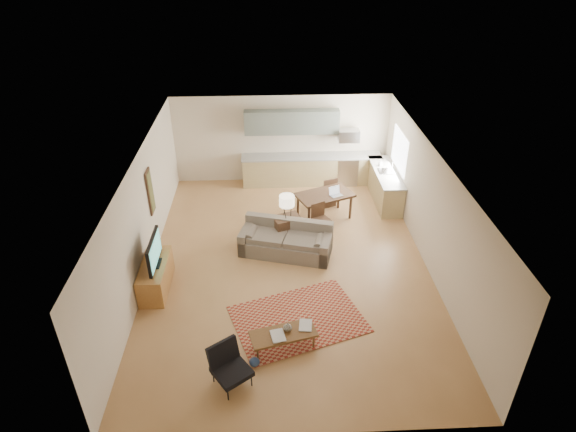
{
  "coord_description": "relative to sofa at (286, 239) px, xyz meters",
  "views": [
    {
      "loc": [
        -0.45,
        -9.21,
        6.9
      ],
      "look_at": [
        0.0,
        0.3,
        1.15
      ],
      "focal_mm": 30.0,
      "sensor_mm": 36.0,
      "label": 1
    }
  ],
  "objects": [
    {
      "name": "dining_chair_near",
      "position": [
        0.96,
        0.84,
        0.02
      ],
      "size": [
        0.55,
        0.56,
        0.84
      ],
      "primitive_type": null,
      "rotation": [
        0.0,
        0.0,
        0.49
      ],
      "color": "#3A2619",
      "rests_on": "floor"
    },
    {
      "name": "dining_chair_far",
      "position": [
        1.27,
        2.37,
        0.05
      ],
      "size": [
        0.56,
        0.57,
        0.89
      ],
      "primitive_type": null,
      "rotation": [
        0.0,
        0.0,
        3.52
      ],
      "color": "#3A2619",
      "rests_on": "floor"
    },
    {
      "name": "rug",
      "position": [
        0.15,
        -2.35,
        -0.39
      ],
      "size": [
        2.98,
        2.49,
        0.02
      ],
      "primitive_type": "cube",
      "rotation": [
        0.0,
        0.0,
        0.33
      ],
      "color": "maroon",
      "rests_on": "floor"
    },
    {
      "name": "wall_art_left",
      "position": [
        -3.16,
        0.45,
        1.15
      ],
      "size": [
        0.06,
        0.42,
        1.1
      ],
      "primitive_type": null,
      "color": "olive",
      "rests_on": "room"
    },
    {
      "name": "tv_credenza",
      "position": [
        -2.91,
        -1.19,
        -0.07
      ],
      "size": [
        0.54,
        1.42,
        0.65
      ],
      "primitive_type": null,
      "color": "#9A632F",
      "rests_on": "floor"
    },
    {
      "name": "kitchen_range",
      "position": [
        2.05,
        3.73,
        0.05
      ],
      "size": [
        0.62,
        0.62,
        0.9
      ],
      "primitive_type": "cube",
      "color": "#A5A8AD",
      "rests_on": "ground"
    },
    {
      "name": "window_right",
      "position": [
        3.28,
        2.55,
        1.15
      ],
      "size": [
        0.02,
        1.4,
        1.05
      ],
      "primitive_type": "cube",
      "color": "white",
      "rests_on": "room"
    },
    {
      "name": "soap_bottle",
      "position": [
        2.88,
        2.92,
        0.62
      ],
      "size": [
        0.13,
        0.13,
        0.19
      ],
      "primitive_type": "imported",
      "rotation": [
        0.0,
        0.0,
        0.25
      ],
      "color": "beige",
      "rests_on": "kitchen_counter_right"
    },
    {
      "name": "tv",
      "position": [
        -2.86,
        -1.19,
        0.58
      ],
      "size": [
        0.11,
        1.09,
        0.65
      ],
      "primitive_type": null,
      "color": "black",
      "rests_on": "tv_credenza"
    },
    {
      "name": "coffee_table",
      "position": [
        -0.18,
        -3.09,
        -0.21
      ],
      "size": [
        1.33,
        0.79,
        0.38
      ],
      "primitive_type": null,
      "rotation": [
        0.0,
        0.0,
        0.26
      ],
      "color": "#553416",
      "rests_on": "floor"
    },
    {
      "name": "dining_table",
      "position": [
        1.11,
        1.6,
        -0.02
      ],
      "size": [
        1.69,
        1.36,
        0.75
      ],
      "primitive_type": null,
      "rotation": [
        0.0,
        0.0,
        0.4
      ],
      "color": "#3A2619",
      "rests_on": "floor"
    },
    {
      "name": "vase",
      "position": [
        -0.1,
        -3.02,
        0.06
      ],
      "size": [
        0.24,
        0.24,
        0.17
      ],
      "primitive_type": "imported",
      "rotation": [
        0.0,
        0.0,
        0.23
      ],
      "color": "black",
      "rests_on": "coffee_table"
    },
    {
      "name": "armchair",
      "position": [
        -1.1,
        -3.9,
        -0.01
      ],
      "size": [
        0.94,
        0.94,
        0.77
      ],
      "primitive_type": null,
      "rotation": [
        0.0,
        0.0,
        0.61
      ],
      "color": "black",
      "rests_on": "floor"
    },
    {
      "name": "kitchen_counter_right",
      "position": [
        2.98,
        2.55,
        0.06
      ],
      "size": [
        0.64,
        2.26,
        0.92
      ],
      "primitive_type": null,
      "color": "tan",
      "rests_on": "ground"
    },
    {
      "name": "sofa",
      "position": [
        0.0,
        0.0,
        0.0
      ],
      "size": [
        2.46,
        1.57,
        0.79
      ],
      "primitive_type": null,
      "rotation": [
        0.0,
        0.0,
        -0.27
      ],
      "color": "#6B5F52",
      "rests_on": "floor"
    },
    {
      "name": "room",
      "position": [
        0.05,
        -0.45,
        0.95
      ],
      "size": [
        9.0,
        9.0,
        9.0
      ],
      "color": "#A77545",
      "rests_on": "ground"
    },
    {
      "name": "laptop",
      "position": [
        1.41,
        1.5,
        0.47
      ],
      "size": [
        0.39,
        0.35,
        0.24
      ],
      "primitive_type": null,
      "rotation": [
        0.0,
        0.0,
        0.44
      ],
      "color": "#A5A8AD",
      "rests_on": "dining_table"
    },
    {
      "name": "kitchen_counter_back",
      "position": [
        0.95,
        3.73,
        0.06
      ],
      "size": [
        4.26,
        0.64,
        0.92
      ],
      "primitive_type": null,
      "color": "tan",
      "rests_on": "ground"
    },
    {
      "name": "upper_cabinets",
      "position": [
        0.35,
        3.88,
        1.55
      ],
      "size": [
        2.8,
        0.34,
        0.7
      ],
      "primitive_type": "cube",
      "color": "slate",
      "rests_on": "room"
    },
    {
      "name": "kitchen_microwave",
      "position": [
        2.05,
        3.75,
        1.15
      ],
      "size": [
        0.62,
        0.4,
        0.35
      ],
      "primitive_type": "cube",
      "color": "#A5A8AD",
      "rests_on": "room"
    },
    {
      "name": "triptych",
      "position": [
        -0.05,
        4.02,
        1.35
      ],
      "size": [
        1.7,
        0.04,
        0.5
      ],
      "primitive_type": null,
      "color": "beige",
      "rests_on": "room"
    },
    {
      "name": "book_b",
      "position": [
        0.13,
        -2.91,
        -0.01
      ],
      "size": [
        0.32,
        0.39,
        0.03
      ],
      "primitive_type": "imported",
      "rotation": [
        0.0,
        0.0,
        -0.12
      ],
      "color": "navy",
      "rests_on": "coffee_table"
    },
    {
      "name": "table_lamp",
      "position": [
        0.04,
        0.43,
        0.68
      ],
      "size": [
        0.5,
        0.5,
        0.61
      ],
      "primitive_type": null,
      "rotation": [
        0.0,
        0.0,
        0.47
      ],
      "color": "beige",
      "rests_on": "console_table"
    },
    {
      "name": "console_table",
      "position": [
        0.04,
        0.43,
        -0.01
      ],
      "size": [
        0.77,
        0.65,
        0.77
      ],
      "primitive_type": null,
      "rotation": [
        0.0,
        0.0,
        0.37
      ],
      "color": "#3A2619",
      "rests_on": "floor"
    },
    {
      "name": "book_a",
      "position": [
        -0.41,
        -3.2,
        -0.01
      ],
      "size": [
        0.38,
        0.43,
        0.03
      ],
      "primitive_type": "imported",
      "rotation": [
        0.0,
        0.0,
        0.2
      ],
      "color": "maroon",
      "rests_on": "coffee_table"
    }
  ]
}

